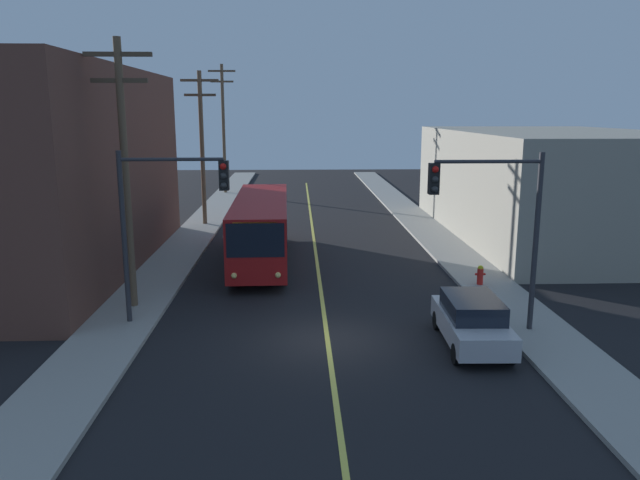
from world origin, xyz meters
TOP-DOWN VIEW (x-y plane):
  - ground_plane at (0.00, 0.00)m, footprint 120.00×120.00m
  - sidewalk_left at (-7.25, 10.00)m, footprint 2.50×90.00m
  - sidewalk_right at (7.25, 10.00)m, footprint 2.50×90.00m
  - lane_stripe_center at (0.00, 15.00)m, footprint 0.16×60.00m
  - building_left_brick at (-13.49, 9.93)m, footprint 10.00×19.37m
  - building_right_warehouse at (14.50, 16.79)m, footprint 12.00×21.04m
  - city_bus at (-2.77, 10.90)m, footprint 2.76×12.19m
  - parked_car_silver at (4.62, -0.67)m, footprint 1.94×4.45m
  - utility_pole_near at (-7.26, 3.50)m, footprint 2.40×0.28m
  - utility_pole_mid at (-7.09, 20.85)m, footprint 2.40×0.28m
  - utility_pole_far at (-7.53, 36.67)m, footprint 2.40×0.28m
  - traffic_signal_left_corner at (-5.41, 1.68)m, footprint 3.75×0.48m
  - traffic_signal_right_corner at (5.41, 0.38)m, footprint 3.75×0.48m
  - fire_hydrant at (6.85, 5.83)m, footprint 0.44×0.26m

SIDE VIEW (x-z plane):
  - ground_plane at x=0.00m, z-range 0.00..0.00m
  - lane_stripe_center at x=0.00m, z-range 0.00..0.01m
  - sidewalk_left at x=-7.25m, z-range 0.00..0.15m
  - sidewalk_right at x=7.25m, z-range 0.00..0.15m
  - fire_hydrant at x=6.85m, z-range 0.16..1.00m
  - parked_car_silver at x=4.62m, z-range 0.03..1.65m
  - city_bus at x=-2.77m, z-range 0.22..3.42m
  - building_right_warehouse at x=14.50m, z-range 0.00..6.31m
  - traffic_signal_left_corner at x=-5.41m, z-range 1.30..7.30m
  - traffic_signal_right_corner at x=5.41m, z-range 1.30..7.30m
  - building_left_brick at x=-13.49m, z-range 0.00..9.42m
  - utility_pole_mid at x=-7.09m, z-range 0.65..10.44m
  - utility_pole_near at x=-7.26m, z-range 0.65..10.50m
  - utility_pole_far at x=-7.53m, z-range 0.67..12.02m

